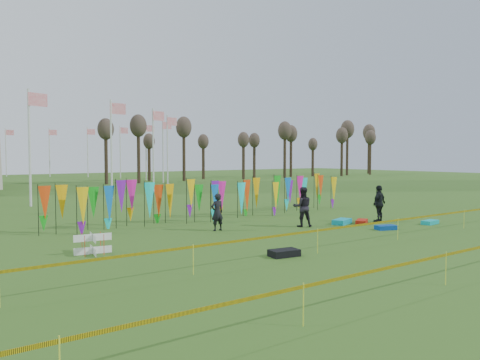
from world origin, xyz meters
TOP-DOWN VIEW (x-y plane):
  - ground at (0.00, 0.00)m, footprint 160.00×160.00m
  - banner_row at (0.28, 8.17)m, footprint 18.64×0.64m
  - caution_tape_near at (-0.22, -1.47)m, footprint 26.00×0.02m
  - caution_tape_far at (-0.22, -6.38)m, footprint 26.00×0.02m
  - tree_line at (32.00, 44.00)m, footprint 53.92×1.92m
  - box_kite at (-8.38, 3.05)m, footprint 0.66×0.66m
  - person_left at (-2.00, 4.85)m, footprint 0.63×0.47m
  - person_mid at (2.05, 3.45)m, footprint 1.11×0.99m
  - person_right at (6.43, 2.28)m, footprint 1.23×0.85m
  - kite_bag_turquoise at (4.33, 2.94)m, footprint 1.36×1.00m
  - kite_bag_blue at (4.62, 0.48)m, footprint 1.09×0.78m
  - kite_bag_red at (5.26, 2.45)m, footprint 1.17×0.99m
  - kite_bag_black at (-3.12, -1.13)m, footprint 1.10×0.73m
  - kite_bag_teal at (7.90, 0.28)m, footprint 1.07×0.61m

SIDE VIEW (x-z plane):
  - ground at x=0.00m, z-range 0.00..0.00m
  - kite_bag_teal at x=7.90m, z-range 0.00..0.20m
  - kite_bag_red at x=5.26m, z-range 0.00..0.20m
  - kite_bag_blue at x=4.62m, z-range 0.00..0.21m
  - kite_bag_black at x=-3.12m, z-range 0.00..0.24m
  - kite_bag_turquoise at x=4.33m, z-range 0.00..0.25m
  - box_kite at x=-8.38m, z-range 0.00..0.74m
  - caution_tape_near at x=-0.22m, z-range 0.33..1.23m
  - caution_tape_far at x=-0.22m, z-range 0.33..1.23m
  - person_left at x=-2.00m, z-range 0.00..1.73m
  - person_right at x=6.43m, z-range 0.00..1.93m
  - person_mid at x=2.05m, z-range 0.00..1.95m
  - banner_row at x=0.28m, z-range 0.19..2.32m
  - tree_line at x=32.00m, z-range 2.25..10.09m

